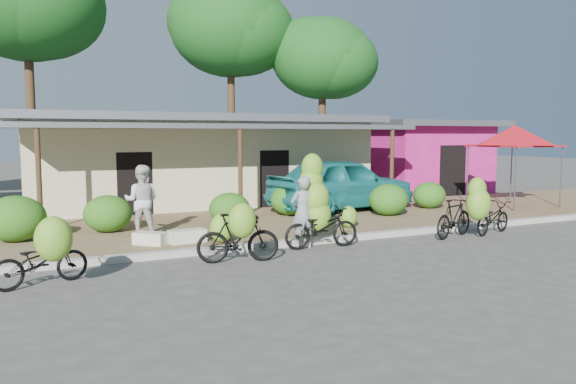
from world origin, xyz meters
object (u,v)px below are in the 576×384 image
tree_near_right (318,57)px  bike_far_right (493,218)px  bike_right (462,212)px  bike_center (317,211)px  red_canopy (515,136)px  sack_far (150,238)px  sack_near (187,236)px  teal_van (342,184)px  vendor (303,212)px  bystander (142,201)px  bike_left (239,235)px  bike_far_left (43,257)px  tree_center_right (226,27)px

tree_near_right → bike_far_right: 14.89m
bike_right → bike_center: bearing=59.3°
tree_near_right → red_canopy: size_ratio=2.37×
red_canopy → sack_far: 13.53m
bike_right → sack_near: size_ratio=2.05×
red_canopy → bike_far_right: size_ratio=2.02×
teal_van → vendor: bearing=131.7°
vendor → sack_far: bearing=-22.7°
tree_near_right → bike_center: bearing=-118.7°
tree_near_right → bike_right: bearing=-103.4°
bike_right → teal_van: (-0.40, 5.22, 0.32)m
red_canopy → bike_right: red_canopy is taller
bystander → bike_center: bearing=168.2°
sack_far → bike_left: bearing=-58.9°
red_canopy → bike_left: 12.65m
bike_far_left → sack_near: (3.19, 2.32, -0.27)m
bike_right → teal_van: size_ratio=0.33×
bike_left → bike_center: 2.51m
bike_right → sack_far: bike_right is taller
red_canopy → sack_far: red_canopy is taller
sack_near → bystander: bystander is taller
tree_center_right → vendor: tree_center_right is taller
bike_center → bike_far_right: bearing=-92.0°
bike_left → vendor: vendor is taller
vendor → teal_van: size_ratio=0.32×
bike_far_left → red_canopy: bearing=-93.2°
bike_right → bike_far_right: 1.27m
bike_left → bike_center: bike_center is taller
bike_center → sack_far: 3.93m
bike_left → tree_center_right: bearing=-5.6°
tree_center_right → sack_near: (-5.87, -13.71, -7.60)m
teal_van → tree_center_right: bearing=-6.6°
bike_center → teal_van: bike_center is taller
sack_near → bystander: size_ratio=0.48×
bike_far_right → sack_far: bearing=59.9°
sack_far → teal_van: size_ratio=0.14×
red_canopy → sack_near: red_canopy is taller
vendor → bike_far_right: bearing=175.0°
sack_near → tree_near_right: bearing=49.9°
sack_far → bike_far_right: bearing=-12.3°
bystander → bike_far_left: bearing=79.0°
tree_near_right → bystander: bearing=-135.7°
bike_left → sack_near: 2.18m
bike_far_left → tree_center_right: bearing=-47.3°
bike_far_left → bike_right: 9.81m
bike_center → sack_near: bearing=72.4°
tree_near_right → sack_near: 16.51m
bike_left → sack_near: size_ratio=2.09×
bike_left → bike_right: size_ratio=1.02×
bike_far_right → bystander: bearing=52.7°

